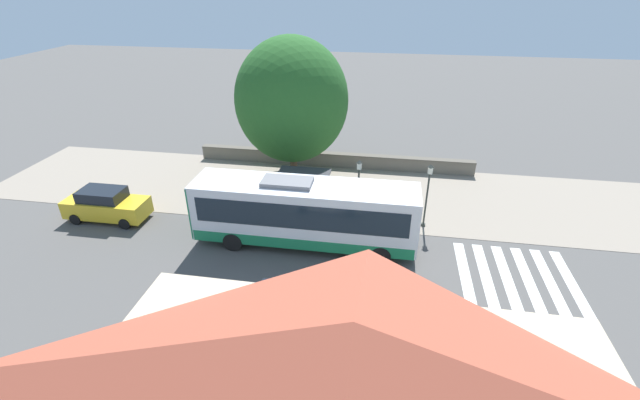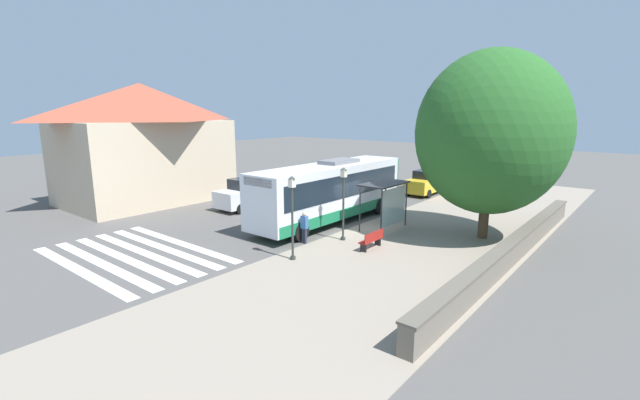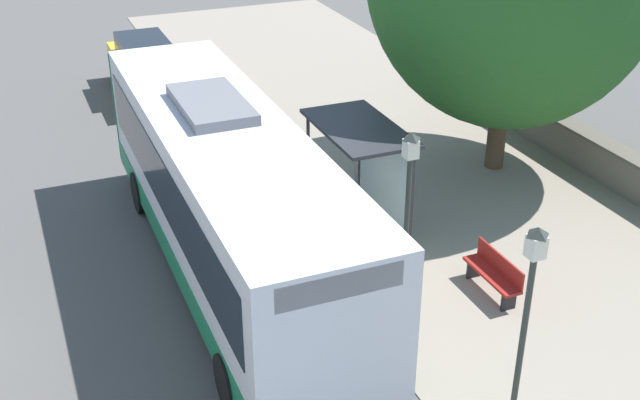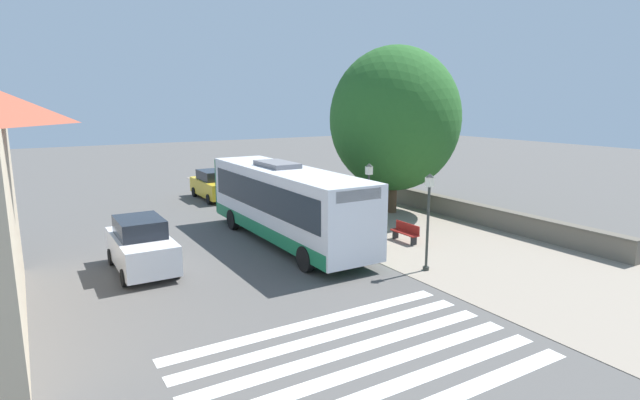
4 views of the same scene
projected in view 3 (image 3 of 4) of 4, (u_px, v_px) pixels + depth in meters
name	position (u px, v px, depth m)	size (l,w,h in m)	color
ground_plane	(311.00, 257.00, 17.60)	(120.00, 120.00, 0.00)	#514F4C
sidewalk_plaza	(486.00, 219.00, 19.12)	(9.00, 44.00, 0.02)	gray
stone_wall	(624.00, 172.00, 20.25)	(0.60, 20.00, 1.04)	#6B6356
bus	(227.00, 193.00, 16.24)	(2.73, 11.33, 3.61)	silver
bus_shelter	(365.00, 145.00, 17.79)	(1.64, 2.97, 2.59)	#2D2D33
pedestrian	(389.00, 326.00, 13.81)	(0.34, 0.22, 1.61)	#2D3347
bench	(494.00, 273.00, 16.15)	(0.40, 1.58, 0.88)	maroon
street_lamp_near	(407.00, 207.00, 14.95)	(0.28, 0.28, 3.72)	#2D332D
street_lamp_far	(526.00, 315.00, 11.88)	(0.28, 0.28, 3.74)	#2D332D
parked_car_behind_bus	(146.00, 68.00, 26.46)	(1.90, 4.65, 1.88)	gold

